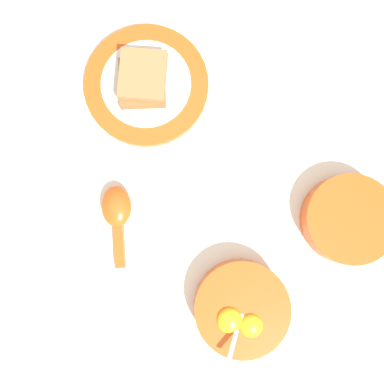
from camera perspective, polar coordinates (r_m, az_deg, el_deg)
ground_plane at (r=0.68m, az=3.31°, el=-2.34°), size 3.00×3.00×0.00m
egg_bowl at (r=0.67m, az=7.50°, el=-17.17°), size 0.16×0.16×0.08m
toast_plate at (r=0.72m, az=-6.96°, el=15.85°), size 0.23×0.23×0.02m
toast_sandwich at (r=0.70m, az=-7.54°, el=16.67°), size 0.13×0.12×0.04m
soup_spoon at (r=0.68m, az=-11.39°, el=-2.96°), size 0.13×0.12×0.03m
congee_bowl at (r=0.71m, az=22.73°, el=-3.85°), size 0.16×0.16×0.04m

